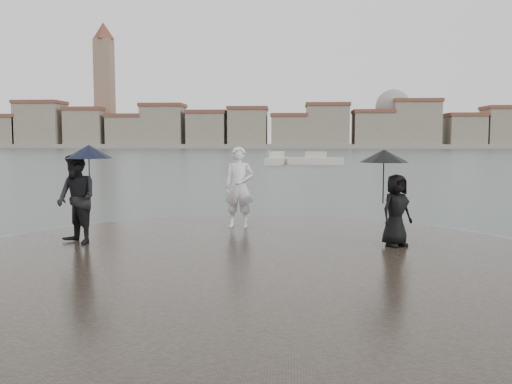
{
  "coord_description": "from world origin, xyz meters",
  "views": [
    {
      "loc": [
        0.71,
        -6.65,
        2.51
      ],
      "look_at": [
        0.0,
        4.8,
        1.45
      ],
      "focal_mm": 40.0,
      "sensor_mm": 36.0,
      "label": 1
    }
  ],
  "objects": [
    {
      "name": "ground",
      "position": [
        0.0,
        0.0,
        0.0
      ],
      "size": [
        400.0,
        400.0,
        0.0
      ],
      "primitive_type": "plane",
      "color": "#2B3835",
      "rests_on": "ground"
    },
    {
      "name": "kerb_ring",
      "position": [
        0.0,
        3.5,
        0.16
      ],
      "size": [
        12.5,
        12.5,
        0.32
      ],
      "primitive_type": "cylinder",
      "color": "gray",
      "rests_on": "ground"
    },
    {
      "name": "quay_tip",
      "position": [
        0.0,
        3.5,
        0.18
      ],
      "size": [
        11.9,
        11.9,
        0.36
      ],
      "primitive_type": "cylinder",
      "color": "#2D261E",
      "rests_on": "ground"
    },
    {
      "name": "statue",
      "position": [
        -0.56,
        7.15,
        1.35
      ],
      "size": [
        0.76,
        0.53,
        1.98
      ],
      "primitive_type": "imported",
      "rotation": [
        0.0,
        0.0,
        -0.08
      ],
      "color": "white",
      "rests_on": "quay_tip"
    },
    {
      "name": "visitor_left",
      "position": [
        -3.67,
        4.79,
        1.47
      ],
      "size": [
        1.31,
        1.14,
        2.04
      ],
      "color": "black",
      "rests_on": "quay_tip"
    },
    {
      "name": "visitor_right",
      "position": [
        2.73,
        4.91,
        1.48
      ],
      "size": [
        1.18,
        1.01,
        1.95
      ],
      "color": "black",
      "rests_on": "quay_tip"
    },
    {
      "name": "far_skyline",
      "position": [
        -6.29,
        160.71,
        5.61
      ],
      "size": [
        260.0,
        20.0,
        37.0
      ],
      "color": "gray",
      "rests_on": "ground"
    },
    {
      "name": "boats",
      "position": [
        7.07,
        45.21,
        0.38
      ],
      "size": [
        23.39,
        22.44,
        1.5
      ],
      "color": "beige",
      "rests_on": "ground"
    }
  ]
}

